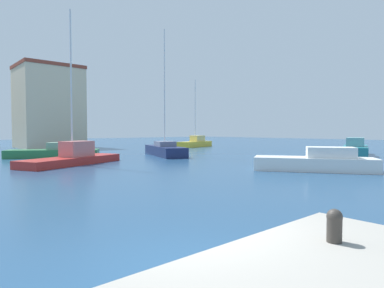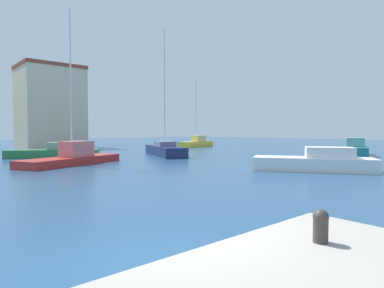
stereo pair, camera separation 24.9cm
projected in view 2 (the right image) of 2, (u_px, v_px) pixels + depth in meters
The scene contains 9 objects.
water at pixel (171, 158), 30.84m from camera, with size 160.00×160.00×0.00m, color navy.
mooring_bollard at pixel (321, 225), 4.88m from camera, with size 0.23×0.23×0.50m.
sailboat_navy_behind_lamppost at pixel (165, 150), 33.62m from camera, with size 4.98×8.67×12.83m.
motorboat_teal_outer_mooring at pixel (356, 149), 33.28m from camera, with size 8.44×5.09×1.86m.
motorboat_white_center_channel at pixel (316, 162), 20.70m from camera, with size 5.90×7.33×1.52m.
motorboat_green_far_left at pixel (56, 152), 31.03m from camera, with size 8.12×6.16×1.44m.
sailboat_red_inner_mooring at pixel (73, 157), 24.90m from camera, with size 8.72×5.69×11.56m.
sailboat_yellow_distant_east at pixel (196, 143), 51.65m from camera, with size 7.38×4.15×10.49m.
warehouse_block at pixel (50, 107), 49.57m from camera, with size 8.60×8.16×12.24m.
Camera 2 is at (-3.60, -4.59, 2.54)m, focal length 30.69 mm.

